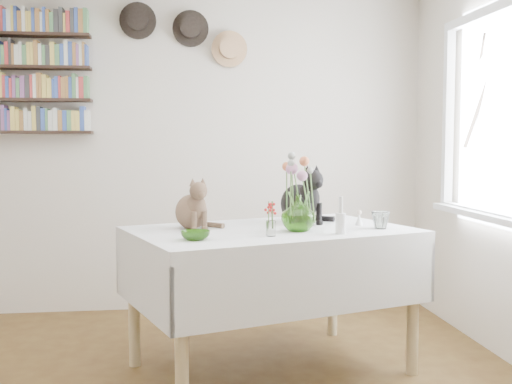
{
  "coord_description": "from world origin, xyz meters",
  "views": [
    {
      "loc": [
        0.02,
        -2.84,
        1.33
      ],
      "look_at": [
        0.46,
        0.67,
        1.05
      ],
      "focal_mm": 45.0,
      "sensor_mm": 36.0,
      "label": 1
    }
  ],
  "objects": [
    {
      "name": "green_bowl",
      "position": [
        0.12,
        0.41,
        0.85
      ],
      "size": [
        0.21,
        0.21,
        0.05
      ],
      "primitive_type": "imported",
      "rotation": [
        0.0,
        0.0,
        0.6
      ],
      "color": "#69AF38",
      "rests_on": "dining_table"
    },
    {
      "name": "tabby_cat",
      "position": [
        0.11,
        0.84,
        0.98
      ],
      "size": [
        0.28,
        0.31,
        0.3
      ],
      "primitive_type": null,
      "rotation": [
        0.0,
        0.0,
        0.35
      ],
      "color": "brown",
      "rests_on": "dining_table"
    },
    {
      "name": "window",
      "position": [
        1.97,
        0.8,
        1.4
      ],
      "size": [
        0.12,
        1.52,
        1.32
      ],
      "color": "white",
      "rests_on": "room"
    },
    {
      "name": "flower_bouquet",
      "position": [
        0.7,
        0.67,
        1.17
      ],
      "size": [
        0.17,
        0.13,
        0.39
      ],
      "color": "#4C7233",
      "rests_on": "flower_vase"
    },
    {
      "name": "black_cat",
      "position": [
        0.77,
        1.02,
        1.01
      ],
      "size": [
        0.36,
        0.39,
        0.37
      ],
      "primitive_type": null,
      "rotation": [
        0.0,
        0.0,
        0.5
      ],
      "color": "black",
      "rests_on": "dining_table"
    },
    {
      "name": "flower_vase",
      "position": [
        0.7,
        0.66,
        0.93
      ],
      "size": [
        0.27,
        0.27,
        0.2
      ],
      "primitive_type": "imported",
      "rotation": [
        0.0,
        0.0,
        0.7
      ],
      "color": "#69AF38",
      "rests_on": "dining_table"
    },
    {
      "name": "room",
      "position": [
        0.0,
        0.0,
        1.25
      ],
      "size": [
        4.08,
        4.58,
        2.58
      ],
      "color": "brown",
      "rests_on": "ground"
    },
    {
      "name": "berry_jar",
      "position": [
        0.52,
        0.49,
        0.92
      ],
      "size": [
        0.05,
        0.05,
        0.21
      ],
      "color": "white",
      "rests_on": "dining_table"
    },
    {
      "name": "bookshelf_unit",
      "position": [
        -1.1,
        2.16,
        1.84
      ],
      "size": [
        1.0,
        0.16,
        0.91
      ],
      "color": "black",
      "rests_on": "room"
    },
    {
      "name": "drinking_glass",
      "position": [
        1.19,
        0.7,
        0.88
      ],
      "size": [
        0.13,
        0.13,
        0.1
      ],
      "primitive_type": "imported",
      "rotation": [
        0.0,
        0.0,
        0.26
      ],
      "color": "white",
      "rests_on": "dining_table"
    },
    {
      "name": "wall_hats",
      "position": [
        0.12,
        2.19,
        2.17
      ],
      "size": [
        0.98,
        0.09,
        0.48
      ],
      "color": "black",
      "rests_on": "room"
    },
    {
      "name": "porcelain_figurine",
      "position": [
        1.11,
        0.86,
        0.87
      ],
      "size": [
        0.05,
        0.05,
        0.09
      ],
      "color": "white",
      "rests_on": "dining_table"
    },
    {
      "name": "candlestick",
      "position": [
        0.91,
        0.52,
        0.9
      ],
      "size": [
        0.06,
        0.06,
        0.2
      ],
      "color": "white",
      "rests_on": "dining_table"
    },
    {
      "name": "dining_table",
      "position": [
        0.56,
        0.77,
        0.62
      ],
      "size": [
        1.79,
        1.44,
        0.83
      ],
      "color": "white",
      "rests_on": "room"
    }
  ]
}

